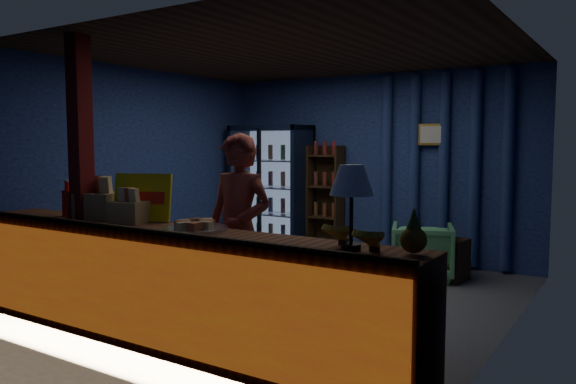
% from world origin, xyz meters
% --- Properties ---
extents(ground, '(4.60, 4.60, 0.00)m').
position_xyz_m(ground, '(0.00, 0.00, 0.00)').
color(ground, '#515154').
rests_on(ground, ground).
extents(room_walls, '(4.60, 4.60, 4.60)m').
position_xyz_m(room_walls, '(0.00, 0.00, 1.57)').
color(room_walls, navy).
rests_on(room_walls, ground).
extents(counter, '(4.40, 0.57, 0.99)m').
position_xyz_m(counter, '(0.00, -1.91, 0.48)').
color(counter, brown).
rests_on(counter, ground).
extents(support_post, '(0.16, 0.16, 2.60)m').
position_xyz_m(support_post, '(-1.05, -1.90, 1.30)').
color(support_post, maroon).
rests_on(support_post, ground).
extents(beverage_cooler, '(1.20, 0.62, 1.90)m').
position_xyz_m(beverage_cooler, '(-1.55, 1.92, 0.93)').
color(beverage_cooler, black).
rests_on(beverage_cooler, ground).
extents(bottle_shelf, '(0.50, 0.28, 1.60)m').
position_xyz_m(bottle_shelf, '(-0.70, 2.06, 0.79)').
color(bottle_shelf, '#3D2913').
rests_on(bottle_shelf, ground).
extents(curtain_folds, '(1.74, 0.14, 2.50)m').
position_xyz_m(curtain_folds, '(1.00, 2.14, 1.30)').
color(curtain_folds, navy).
rests_on(curtain_folds, room_walls).
extents(framed_picture, '(0.36, 0.04, 0.28)m').
position_xyz_m(framed_picture, '(0.85, 2.10, 1.75)').
color(framed_picture, gold).
rests_on(framed_picture, room_walls).
extents(shopkeeper, '(0.65, 0.45, 1.73)m').
position_xyz_m(shopkeeper, '(0.27, -1.30, 0.86)').
color(shopkeeper, maroon).
rests_on(shopkeeper, ground).
extents(green_chair, '(0.92, 0.93, 0.67)m').
position_xyz_m(green_chair, '(1.00, 1.38, 0.33)').
color(green_chair, '#54A966').
rests_on(green_chair, ground).
extents(side_table, '(0.60, 0.47, 0.60)m').
position_xyz_m(side_table, '(1.22, 1.46, 0.25)').
color(side_table, '#3D2913').
rests_on(side_table, ground).
extents(yellow_sign, '(0.53, 0.29, 0.42)m').
position_xyz_m(yellow_sign, '(-0.49, -1.70, 1.16)').
color(yellow_sign, '#D8CC0B').
rests_on(yellow_sign, counter).
extents(soda_bottles, '(0.28, 0.19, 0.34)m').
position_xyz_m(soda_bottles, '(-1.25, -1.89, 1.09)').
color(soda_bottles, red).
rests_on(soda_bottles, counter).
extents(snack_box_left, '(0.44, 0.39, 0.39)m').
position_xyz_m(snack_box_left, '(-0.96, -1.79, 1.09)').
color(snack_box_left, '#9B864B').
rests_on(snack_box_left, counter).
extents(snack_box_centre, '(0.33, 0.30, 0.31)m').
position_xyz_m(snack_box_centre, '(-0.51, -1.84, 1.06)').
color(snack_box_centre, '#9B864B').
rests_on(snack_box_centre, counter).
extents(pastry_tray, '(0.52, 0.52, 0.08)m').
position_xyz_m(pastry_tray, '(0.27, -1.86, 0.98)').
color(pastry_tray, silver).
rests_on(pastry_tray, counter).
extents(banana_bunches, '(0.52, 0.30, 0.17)m').
position_xyz_m(banana_bunches, '(1.67, -1.88, 1.04)').
color(banana_bunches, gold).
rests_on(banana_bunches, counter).
extents(table_lamp, '(0.28, 0.28, 0.55)m').
position_xyz_m(table_lamp, '(1.66, -1.93, 1.38)').
color(table_lamp, black).
rests_on(table_lamp, counter).
extents(pineapple, '(0.17, 0.17, 0.29)m').
position_xyz_m(pineapple, '(2.05, -1.84, 1.07)').
color(pineapple, olive).
rests_on(pineapple, counter).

